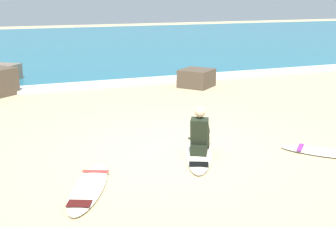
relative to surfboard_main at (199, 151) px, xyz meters
The scene contains 8 objects.
ground_plane 0.50m from the surfboard_main, 147.61° to the left, with size 80.00×80.00×0.00m, color #CCB584.
sea 21.20m from the surfboard_main, 91.15° to the left, with size 80.00×28.00×0.10m, color teal.
breaking_foam 7.51m from the surfboard_main, 93.24° to the left, with size 80.00×0.90×0.11m, color white.
surfboard_main is the anchor object (origin of this frame).
surfer_seated 0.43m from the surfboard_main, 110.40° to the right, with size 0.64×0.77×0.95m.
surfboard_spare_near 2.62m from the surfboard_main, 159.35° to the right, with size 1.31×2.14×0.08m.
surfboard_spare_far 2.59m from the surfboard_main, 22.82° to the right, with size 1.66×1.66×0.08m.
shoreline_rock 6.70m from the surfboard_main, 65.72° to the left, with size 1.02×1.04×0.62m, color brown.
Camera 1 is at (-3.23, -7.99, 3.14)m, focal length 47.20 mm.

